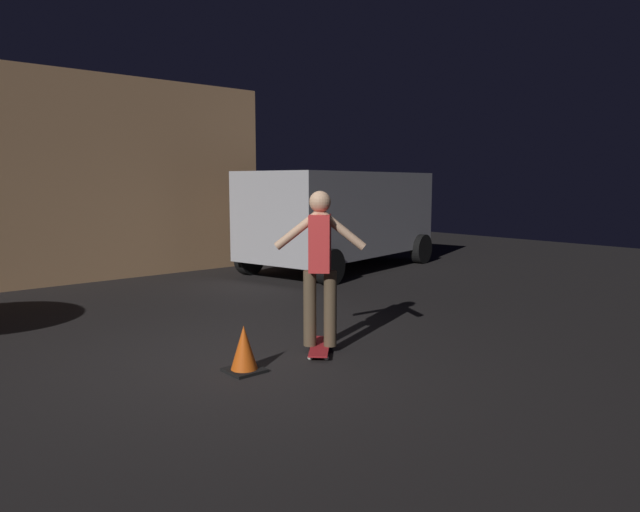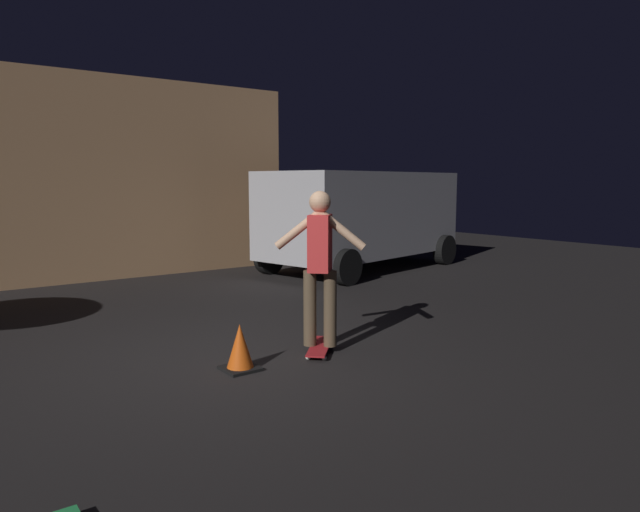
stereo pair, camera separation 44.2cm
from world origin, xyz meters
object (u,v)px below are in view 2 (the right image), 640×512
(skateboard_ridden, at_px, (320,347))
(skater, at_px, (320,257))
(traffic_cone, at_px, (240,349))
(parked_van, at_px, (362,214))

(skateboard_ridden, distance_m, skater, 0.98)
(skateboard_ridden, bearing_deg, traffic_cone, -178.96)
(parked_van, relative_size, skateboard_ridden, 7.03)
(parked_van, height_order, skateboard_ridden, parked_van)
(skater, distance_m, traffic_cone, 1.29)
(skateboard_ridden, distance_m, traffic_cone, 1.00)
(parked_van, height_order, skater, parked_van)
(skateboard_ridden, relative_size, skater, 0.42)
(skateboard_ridden, bearing_deg, skater, 0.00)
(parked_van, relative_size, skater, 2.93)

